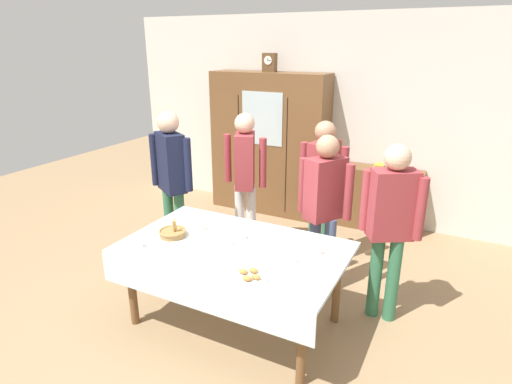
# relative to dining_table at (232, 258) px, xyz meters

# --- Properties ---
(ground_plane) EXTENTS (12.00, 12.00, 0.00)m
(ground_plane) POSITION_rel_dining_table_xyz_m (0.00, 0.24, -0.65)
(ground_plane) COLOR #997A56
(ground_plane) RESTS_ON ground
(back_wall) EXTENTS (6.40, 0.10, 2.70)m
(back_wall) POSITION_rel_dining_table_xyz_m (0.00, 2.89, 0.70)
(back_wall) COLOR silver
(back_wall) RESTS_ON ground
(dining_table) EXTENTS (1.83, 1.11, 0.74)m
(dining_table) POSITION_rel_dining_table_xyz_m (0.00, 0.00, 0.00)
(dining_table) COLOR brown
(dining_table) RESTS_ON ground
(wall_cabinet) EXTENTS (1.65, 0.46, 1.96)m
(wall_cabinet) POSITION_rel_dining_table_xyz_m (-0.90, 2.59, 0.33)
(wall_cabinet) COLOR brown
(wall_cabinet) RESTS_ON ground
(mantel_clock) EXTENTS (0.18, 0.11, 0.24)m
(mantel_clock) POSITION_rel_dining_table_xyz_m (-0.90, 2.59, 1.43)
(mantel_clock) COLOR brown
(mantel_clock) RESTS_ON wall_cabinet
(bookshelf_low) EXTENTS (1.11, 0.35, 0.81)m
(bookshelf_low) POSITION_rel_dining_table_xyz_m (0.63, 2.64, -0.25)
(bookshelf_low) COLOR brown
(bookshelf_low) RESTS_ON ground
(book_stack) EXTENTS (0.15, 0.17, 0.06)m
(book_stack) POSITION_rel_dining_table_xyz_m (0.63, 2.64, 0.19)
(book_stack) COLOR #B29333
(book_stack) RESTS_ON bookshelf_low
(tea_cup_mid_right) EXTENTS (0.13, 0.13, 0.06)m
(tea_cup_mid_right) POSITION_rel_dining_table_xyz_m (0.52, -0.00, 0.11)
(tea_cup_mid_right) COLOR white
(tea_cup_mid_right) RESTS_ON dining_table
(tea_cup_front_edge) EXTENTS (0.13, 0.13, 0.06)m
(tea_cup_front_edge) POSITION_rel_dining_table_xyz_m (0.66, 0.23, 0.12)
(tea_cup_front_edge) COLOR white
(tea_cup_front_edge) RESTS_ON dining_table
(tea_cup_near_left) EXTENTS (0.13, 0.13, 0.06)m
(tea_cup_near_left) POSITION_rel_dining_table_xyz_m (-0.43, 0.19, 0.11)
(tea_cup_near_left) COLOR white
(tea_cup_near_left) RESTS_ON dining_table
(tea_cup_near_right) EXTENTS (0.13, 0.13, 0.06)m
(tea_cup_near_right) POSITION_rel_dining_table_xyz_m (-0.02, 0.19, 0.11)
(tea_cup_near_right) COLOR silver
(tea_cup_near_right) RESTS_ON dining_table
(tea_cup_back_edge) EXTENTS (0.13, 0.13, 0.06)m
(tea_cup_back_edge) POSITION_rel_dining_table_xyz_m (-0.69, -0.34, 0.12)
(tea_cup_back_edge) COLOR white
(tea_cup_back_edge) RESTS_ON dining_table
(tea_cup_far_right) EXTENTS (0.13, 0.13, 0.06)m
(tea_cup_far_right) POSITION_rel_dining_table_xyz_m (-0.06, 0.03, 0.12)
(tea_cup_far_right) COLOR silver
(tea_cup_far_right) RESTS_ON dining_table
(bread_basket) EXTENTS (0.24, 0.24, 0.16)m
(bread_basket) POSITION_rel_dining_table_xyz_m (-0.57, -0.04, 0.12)
(bread_basket) COLOR #9E7542
(bread_basket) RESTS_ON dining_table
(pastry_plate) EXTENTS (0.28, 0.28, 0.05)m
(pastry_plate) POSITION_rel_dining_table_xyz_m (0.35, -0.34, 0.10)
(pastry_plate) COLOR white
(pastry_plate) RESTS_ON dining_table
(spoon_near_right) EXTENTS (0.12, 0.02, 0.01)m
(spoon_near_right) POSITION_rel_dining_table_xyz_m (0.16, -0.08, 0.09)
(spoon_near_right) COLOR silver
(spoon_near_right) RESTS_ON dining_table
(spoon_center) EXTENTS (0.12, 0.02, 0.01)m
(spoon_center) POSITION_rel_dining_table_xyz_m (0.04, -0.25, 0.09)
(spoon_center) COLOR silver
(spoon_center) RESTS_ON dining_table
(spoon_near_left) EXTENTS (0.12, 0.02, 0.01)m
(spoon_near_left) POSITION_rel_dining_table_xyz_m (-0.30, -0.33, 0.09)
(spoon_near_left) COLOR silver
(spoon_near_left) RESTS_ON dining_table
(person_behind_table_right) EXTENTS (0.52, 0.36, 1.58)m
(person_behind_table_right) POSITION_rel_dining_table_xyz_m (1.12, 0.70, 0.31)
(person_behind_table_right) COLOR #33704C
(person_behind_table_right) RESTS_ON ground
(person_near_right_end) EXTENTS (0.52, 0.36, 1.68)m
(person_near_right_end) POSITION_rel_dining_table_xyz_m (-1.16, 0.73, 0.37)
(person_near_right_end) COLOR #33704C
(person_near_right_end) RESTS_ON ground
(person_behind_table_left) EXTENTS (0.52, 0.41, 1.63)m
(person_behind_table_left) POSITION_rel_dining_table_xyz_m (-0.56, 1.26, 0.34)
(person_behind_table_left) COLOR silver
(person_behind_table_left) RESTS_ON ground
(person_beside_shelf) EXTENTS (0.52, 0.41, 1.56)m
(person_beside_shelf) POSITION_rel_dining_table_xyz_m (0.49, 0.87, 0.29)
(person_beside_shelf) COLOR slate
(person_beside_shelf) RESTS_ON ground
(person_by_cabinet) EXTENTS (0.52, 0.39, 1.59)m
(person_by_cabinet) POSITION_rel_dining_table_xyz_m (0.29, 1.40, 0.31)
(person_by_cabinet) COLOR #33704C
(person_by_cabinet) RESTS_ON ground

